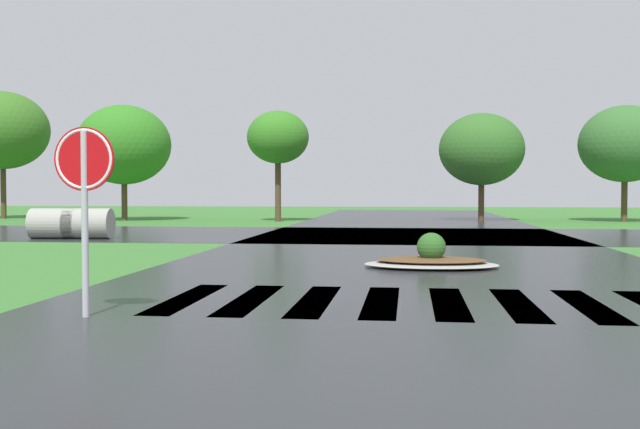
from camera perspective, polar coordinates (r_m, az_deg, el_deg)
asphalt_roadway at (r=14.57m, az=7.06°, el=-4.07°), size 10.10×80.00×0.01m
asphalt_cross_road at (r=25.04m, az=6.94°, el=-1.56°), size 90.00×9.09×0.01m
crosswalk_stripes at (r=10.25m, az=7.19°, el=-6.61°), size 6.75×2.98×0.01m
stop_sign at (r=9.33m, az=-17.41°, el=2.73°), size 0.76×0.09×2.26m
median_island at (r=14.78m, az=8.42°, el=-3.42°), size 2.60×1.60×0.68m
drainage_pipe_stack at (r=24.32m, az=-18.32°, el=-0.65°), size 2.53×1.10×0.93m
background_treeline at (r=36.87m, az=-4.65°, el=5.60°), size 35.26×6.21×6.56m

